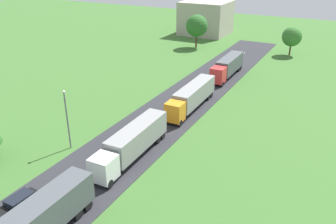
% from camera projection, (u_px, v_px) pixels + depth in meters
% --- Properties ---
extents(road, '(10.00, 140.00, 0.06)m').
position_uv_depth(road, '(100.00, 168.00, 40.45)').
color(road, '#2B2B30').
rests_on(road, ground).
extents(lane_marking_centre, '(0.16, 121.48, 0.01)m').
position_uv_depth(lane_marking_centre, '(80.00, 183.00, 37.69)').
color(lane_marking_centre, white).
rests_on(lane_marking_centre, road).
extents(truck_second, '(2.72, 13.47, 3.65)m').
position_uv_depth(truck_second, '(132.00, 142.00, 41.66)').
color(truck_second, white).
rests_on(truck_second, road).
extents(truck_third, '(2.66, 13.92, 3.61)m').
position_uv_depth(truck_third, '(192.00, 96.00, 54.88)').
color(truck_third, orange).
rests_on(truck_third, road).
extents(truck_fourth, '(2.57, 13.08, 3.70)m').
position_uv_depth(truck_fourth, '(228.00, 66.00, 69.09)').
color(truck_fourth, red).
rests_on(truck_fourth, road).
extents(car_second, '(1.93, 4.55, 1.57)m').
position_uv_depth(car_second, '(19.00, 204.00, 33.36)').
color(car_second, black).
rests_on(car_second, road).
extents(lamppost_second, '(0.36, 0.36, 7.73)m').
position_uv_depth(lamppost_second, '(67.00, 117.00, 42.85)').
color(lamppost_second, slate).
rests_on(lamppost_second, ground).
extents(tree_birch, '(5.55, 5.55, 8.31)m').
position_uv_depth(tree_birch, '(197.00, 26.00, 89.28)').
color(tree_birch, '#513823').
rests_on(tree_birch, ground).
extents(tree_maple, '(4.59, 4.59, 6.73)m').
position_uv_depth(tree_maple, '(292.00, 37.00, 82.98)').
color(tree_maple, '#513823').
rests_on(tree_maple, ground).
extents(distant_building, '(13.30, 12.58, 9.49)m').
position_uv_depth(distant_building, '(206.00, 18.00, 104.78)').
color(distant_building, '#B2A899').
rests_on(distant_building, ground).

